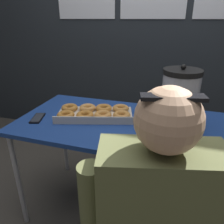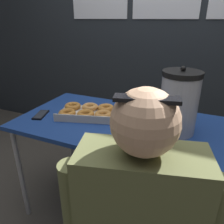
# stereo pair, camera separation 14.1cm
# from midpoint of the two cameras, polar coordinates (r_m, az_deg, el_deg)

# --- Properties ---
(ground_plane) EXTENTS (12.00, 12.00, 0.00)m
(ground_plane) POSITION_cam_midpoint_polar(r_m,az_deg,el_deg) (1.88, -0.52, -23.98)
(ground_plane) COLOR #4C473F
(back_wall) EXTENTS (6.00, 0.11, 2.78)m
(back_wall) POSITION_cam_midpoint_polar(r_m,az_deg,el_deg) (2.41, 8.73, 23.37)
(back_wall) COLOR #23282D
(back_wall) RESTS_ON ground
(folding_table) EXTENTS (1.33, 0.72, 0.76)m
(folding_table) POSITION_cam_midpoint_polar(r_m,az_deg,el_deg) (1.44, -0.62, -4.45)
(folding_table) COLOR navy
(folding_table) RESTS_ON ground
(donut_box) EXTENTS (0.56, 0.40, 0.05)m
(donut_box) POSITION_cam_midpoint_polar(r_m,az_deg,el_deg) (1.50, -7.25, -0.28)
(donut_box) COLOR beige
(donut_box) RESTS_ON folding_table
(coffee_urn) EXTENTS (0.22, 0.24, 0.39)m
(coffee_urn) POSITION_cam_midpoint_polar(r_m,az_deg,el_deg) (1.30, 14.24, 2.98)
(coffee_urn) COLOR #B7B7BC
(coffee_urn) RESTS_ON folding_table
(cell_phone) EXTENTS (0.11, 0.16, 0.01)m
(cell_phone) POSITION_cam_midpoint_polar(r_m,az_deg,el_deg) (1.56, -21.36, -1.54)
(cell_phone) COLOR black
(cell_phone) RESTS_ON folding_table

